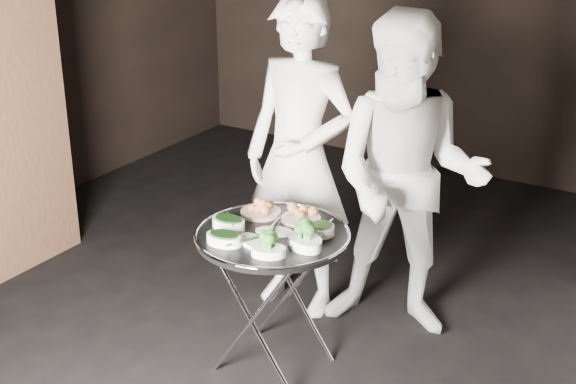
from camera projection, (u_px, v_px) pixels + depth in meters
The scene contains 15 objects.
wall_back at pixel (525, 0), 6.29m from camera, with size 6.00×0.05×3.00m, color black.
tray_stand at pixel (273, 295), 4.13m from camera, with size 0.52×0.44×0.76m.
serving_tray at pixel (272, 235), 4.00m from camera, with size 0.78×0.78×0.04m.
potato_plate_a at pixel (261, 208), 4.20m from camera, with size 0.22×0.22×0.08m.
potato_plate_b at pixel (301, 215), 4.13m from camera, with size 0.21×0.21×0.08m.
greens_bowl at pixel (321, 228), 3.97m from camera, with size 0.13×0.13×0.08m.
asparagus_plate_a at pixel (274, 230), 3.99m from camera, with size 0.21×0.17×0.04m.
asparagus_plate_b at pixel (253, 240), 3.88m from camera, with size 0.22×0.18×0.04m.
spinach_bowl_a at pixel (229, 222), 4.04m from camera, with size 0.19×0.12×0.08m.
spinach_bowl_b at pixel (224, 237), 3.87m from camera, with size 0.19×0.13×0.08m.
broccoli_bowl_a at pixel (305, 240), 3.84m from camera, with size 0.24×0.21×0.08m.
broccoli_bowl_b at pixel (269, 249), 3.76m from camera, with size 0.20×0.18×0.07m.
serving_utensils at pixel (282, 221), 4.02m from camera, with size 0.57×0.40×0.01m.
waiter_left at pixel (300, 159), 4.56m from camera, with size 0.68×0.45×1.87m, color white.
waiter_right at pixel (408, 179), 4.32m from camera, with size 0.88×0.69×1.82m, color white.
Camera 1 is at (1.76, -2.90, 2.48)m, focal length 50.00 mm.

